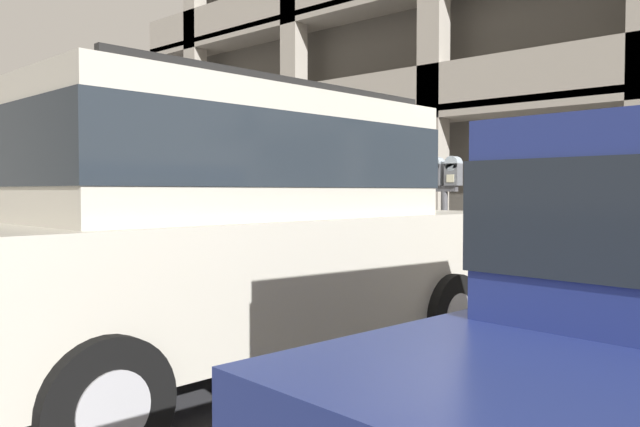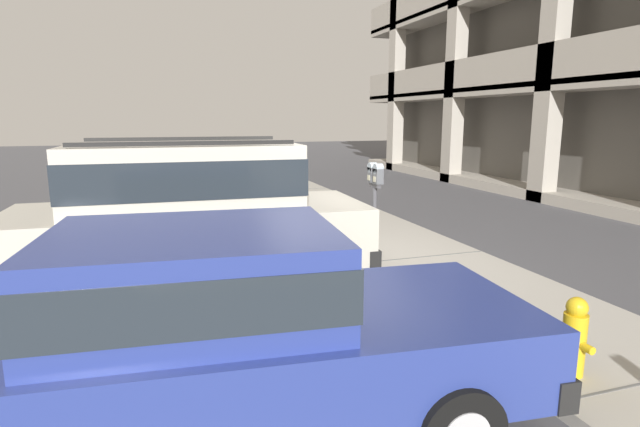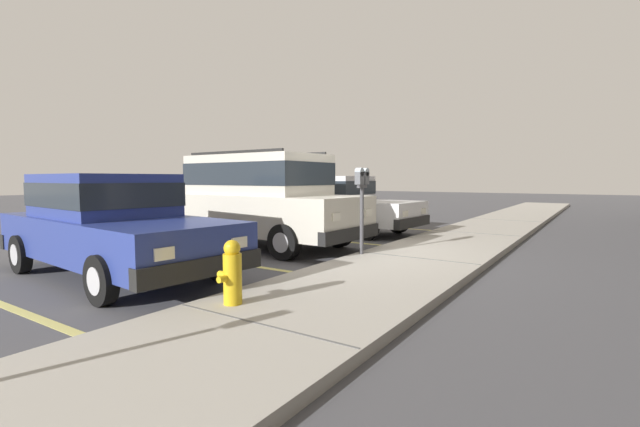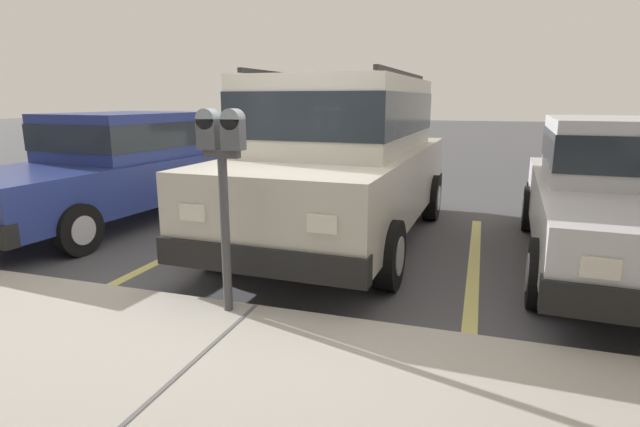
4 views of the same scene
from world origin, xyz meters
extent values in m
cube|color=#4C4C51|center=(0.00, 0.00, -0.05)|extent=(80.00, 80.00, 0.10)
cube|color=#ADA89E|center=(0.00, 1.30, 0.06)|extent=(40.00, 2.20, 0.12)
cube|color=#606060|center=(-8.00, 1.30, 0.12)|extent=(0.03, 2.16, 0.00)
cube|color=#606060|center=(-4.00, 1.30, 0.12)|extent=(0.03, 2.16, 0.00)
cube|color=#606060|center=(0.00, 1.30, 0.12)|extent=(0.03, 2.16, 0.00)
cube|color=#DBD16B|center=(-4.91, -1.40, 0.00)|extent=(0.12, 4.80, 0.01)
cube|color=#DBD16B|center=(-1.64, -1.40, 0.00)|extent=(0.12, 4.80, 0.01)
cube|color=#DBD16B|center=(1.64, -1.40, 0.00)|extent=(0.12, 4.80, 0.01)
cube|color=beige|center=(-0.03, -2.26, 0.73)|extent=(2.00, 4.76, 0.80)
cube|color=beige|center=(-0.04, -2.31, 1.55)|extent=(1.72, 2.97, 0.84)
cube|color=#232B33|center=(-0.04, -2.31, 1.57)|extent=(1.74, 2.99, 0.46)
cube|color=black|center=(0.04, 0.05, 0.45)|extent=(1.88, 0.22, 0.24)
cube|color=silver|center=(0.62, 0.08, 0.81)|extent=(0.24, 0.04, 0.14)
cube|color=silver|center=(-0.52, 0.12, 0.81)|extent=(0.24, 0.04, 0.14)
cylinder|color=black|center=(0.92, -0.83, 0.33)|extent=(0.22, 0.67, 0.66)
cylinder|color=#B2B2B7|center=(0.92, -0.83, 0.33)|extent=(0.23, 0.37, 0.36)
cylinder|color=black|center=(-0.89, -0.77, 0.33)|extent=(0.22, 0.67, 0.66)
cylinder|color=#B2B2B7|center=(-0.89, -0.77, 0.33)|extent=(0.23, 0.37, 0.36)
cylinder|color=black|center=(0.82, -3.74, 0.33)|extent=(0.22, 0.67, 0.66)
cylinder|color=#B2B2B7|center=(0.82, -3.74, 0.33)|extent=(0.23, 0.37, 0.36)
cube|color=black|center=(0.65, -2.33, 2.01)|extent=(0.14, 2.62, 0.05)
cube|color=black|center=(-0.72, -2.28, 2.01)|extent=(0.14, 2.62, 0.05)
cube|color=silver|center=(-3.06, -2.07, 0.60)|extent=(1.93, 4.48, 0.60)
cube|color=silver|center=(-3.07, -2.36, 1.22)|extent=(1.60, 2.05, 0.64)
cube|color=#232B33|center=(-3.07, -2.36, 1.24)|extent=(1.62, 2.08, 0.35)
cube|color=black|center=(-2.95, 0.09, 0.42)|extent=(1.74, 0.25, 0.24)
cube|color=silver|center=(-2.42, 0.11, 0.66)|extent=(0.24, 0.04, 0.14)
cube|color=silver|center=(-3.47, 0.17, 0.66)|extent=(0.24, 0.04, 0.14)
cylinder|color=black|center=(-2.15, -0.75, 0.30)|extent=(0.19, 0.61, 0.60)
cylinder|color=#B2B2B7|center=(-2.15, -0.75, 0.30)|extent=(0.20, 0.34, 0.33)
cylinder|color=black|center=(-3.82, -0.66, 0.30)|extent=(0.19, 0.61, 0.60)
cylinder|color=#B2B2B7|center=(-3.82, -0.66, 0.30)|extent=(0.20, 0.34, 0.33)
cylinder|color=#47474C|center=(0.17, 0.35, 0.71)|extent=(0.07, 0.07, 1.19)
cube|color=#47474C|center=(0.17, 0.35, 1.34)|extent=(0.28, 0.06, 0.06)
cube|color=#515459|center=(0.07, 0.35, 1.48)|extent=(0.15, 0.11, 0.22)
cylinder|color=#8C99A3|center=(0.07, 0.35, 1.59)|extent=(0.15, 0.11, 0.15)
cube|color=#B7B293|center=(0.07, 0.29, 1.44)|extent=(0.08, 0.01, 0.08)
cube|color=#515459|center=(0.27, 0.35, 1.48)|extent=(0.15, 0.11, 0.22)
cylinder|color=#8C99A3|center=(0.27, 0.35, 1.59)|extent=(0.15, 0.11, 0.15)
cube|color=#B7B293|center=(0.27, 0.29, 1.44)|extent=(0.08, 0.01, 0.08)
cube|color=#A8A093|center=(-13.55, 7.52, 7.50)|extent=(0.60, 0.50, 15.00)
camera|label=1|loc=(3.45, -5.18, 1.32)|focal=35.00mm
camera|label=2|loc=(6.79, -2.67, 2.31)|focal=28.00mm
camera|label=3|loc=(6.92, 3.94, 1.47)|focal=24.00mm
camera|label=4|loc=(-1.63, 3.59, 1.73)|focal=28.00mm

